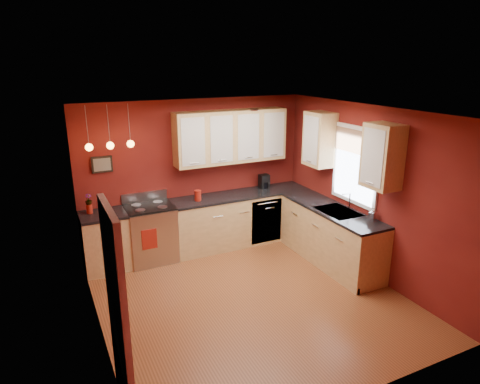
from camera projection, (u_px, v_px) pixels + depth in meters
name	position (u px, v px, depth m)	size (l,w,h in m)	color
floor	(250.00, 298.00, 6.03)	(4.20, 4.20, 0.00)	brown
ceiling	(251.00, 112.00, 5.25)	(4.00, 4.20, 0.02)	silver
wall_back	(196.00, 175.00, 7.45)	(4.00, 0.02, 2.60)	maroon
wall_front	(357.00, 284.00, 3.84)	(4.00, 0.02, 2.60)	maroon
wall_left	(93.00, 238.00, 4.81)	(0.02, 4.20, 2.60)	maroon
wall_right	(368.00, 192.00, 6.47)	(0.02, 4.20, 2.60)	maroon
base_cabinets_back_left	(106.00, 243.00, 6.76)	(0.70, 0.60, 0.90)	#E0BA78
base_cabinets_back_right	(241.00, 219.00, 7.75)	(2.54, 0.60, 0.90)	#E0BA78
base_cabinets_right	(330.00, 237.00, 6.99)	(0.60, 2.10, 0.90)	#E0BA78
counter_back_left	(103.00, 215.00, 6.62)	(0.70, 0.62, 0.04)	black
counter_back_right	(241.00, 194.00, 7.61)	(2.54, 0.62, 0.04)	black
counter_right	(332.00, 209.00, 6.85)	(0.62, 2.10, 0.04)	black
gas_range	(151.00, 233.00, 7.05)	(0.76, 0.64, 1.11)	#ACACB1
dishwasher_front	(266.00, 221.00, 7.65)	(0.60, 0.02, 0.80)	#ACACB1
sink	(338.00, 213.00, 6.72)	(0.50, 0.70, 0.33)	gray
window	(356.00, 163.00, 6.61)	(0.06, 1.02, 1.22)	white
door_left_wall	(118.00, 313.00, 3.88)	(0.12, 0.82, 2.05)	white
upper_cabinets_back	(231.00, 137.00, 7.35)	(2.00, 0.35, 0.90)	#E0BA78
upper_cabinets_right	(348.00, 147.00, 6.49)	(0.35, 1.95, 0.90)	#E0BA78
wall_picture	(102.00, 164.00, 6.68)	(0.32, 0.03, 0.26)	black
pendant_lights	(110.00, 145.00, 6.33)	(0.71, 0.11, 0.66)	gray
red_canister	(198.00, 195.00, 7.19)	(0.12, 0.12, 0.18)	maroon
red_vase	(89.00, 209.00, 6.60)	(0.09, 0.09, 0.15)	maroon
flowers	(88.00, 200.00, 6.56)	(0.10, 0.10, 0.19)	maroon
coffee_maker	(264.00, 182.00, 7.90)	(0.18, 0.17, 0.25)	black
soap_pump	(372.00, 214.00, 6.29)	(0.09, 0.09, 0.20)	silver
dish_towel	(149.00, 239.00, 6.71)	(0.24, 0.02, 0.33)	maroon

